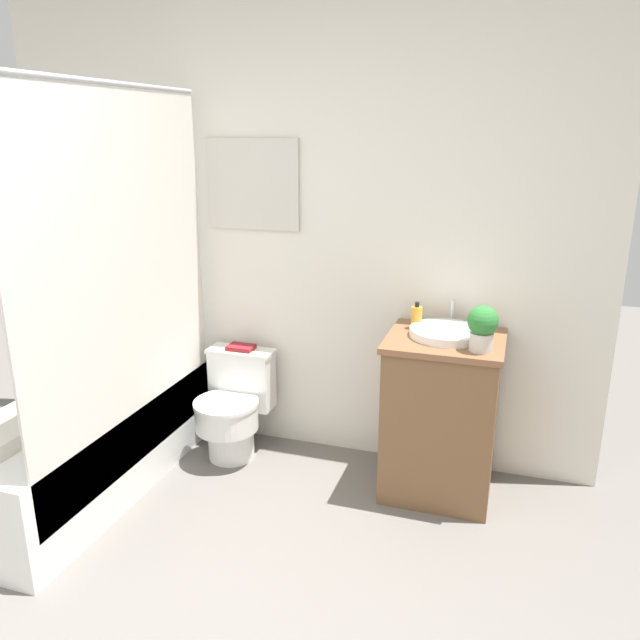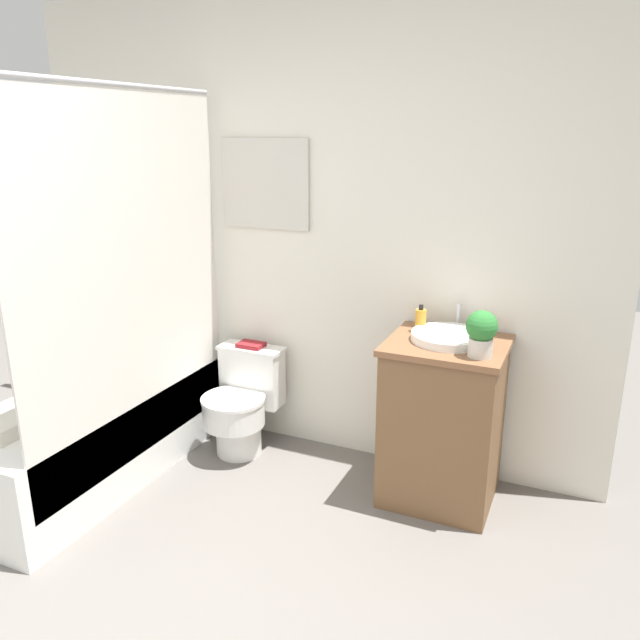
{
  "view_description": "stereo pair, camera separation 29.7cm",
  "coord_description": "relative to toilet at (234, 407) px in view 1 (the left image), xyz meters",
  "views": [
    {
      "loc": [
        1.19,
        -0.99,
        1.78
      ],
      "look_at": [
        0.32,
        1.71,
        0.91
      ],
      "focal_mm": 35.0,
      "sensor_mm": 36.0,
      "label": 1
    },
    {
      "loc": [
        1.47,
        -0.89,
        1.78
      ],
      "look_at": [
        0.32,
        1.71,
        0.91
      ],
      "focal_mm": 35.0,
      "sensor_mm": 36.0,
      "label": 2
    }
  ],
  "objects": [
    {
      "name": "wall_back",
      "position": [
        0.26,
        0.27,
        0.97
      ],
      "size": [
        3.35,
        0.07,
        2.5
      ],
      "color": "silver",
      "rests_on": "ground_plane"
    },
    {
      "name": "shower_area",
      "position": [
        -0.57,
        -0.53,
        0.0
      ],
      "size": [
        0.66,
        1.55,
        1.98
      ],
      "color": "white",
      "rests_on": "ground_plane"
    },
    {
      "name": "toilet",
      "position": [
        0.0,
        0.0,
        0.0
      ],
      "size": [
        0.38,
        0.47,
        0.59
      ],
      "color": "white",
      "rests_on": "ground_plane"
    },
    {
      "name": "vanity",
      "position": [
        1.15,
        -0.02,
        0.13
      ],
      "size": [
        0.56,
        0.51,
        0.82
      ],
      "color": "brown",
      "rests_on": "ground_plane"
    },
    {
      "name": "sink",
      "position": [
        1.15,
        0.0,
        0.56
      ],
      "size": [
        0.36,
        0.39,
        0.13
      ],
      "color": "white",
      "rests_on": "vanity"
    },
    {
      "name": "soap_bottle",
      "position": [
        0.99,
        0.08,
        0.6
      ],
      "size": [
        0.05,
        0.05,
        0.14
      ],
      "color": "gold",
      "rests_on": "vanity"
    },
    {
      "name": "potted_plant",
      "position": [
        1.32,
        -0.15,
        0.65
      ],
      "size": [
        0.14,
        0.14,
        0.21
      ],
      "color": "beige",
      "rests_on": "vanity"
    },
    {
      "name": "book_on_tank",
      "position": [
        0.0,
        0.12,
        0.32
      ],
      "size": [
        0.15,
        0.11,
        0.02
      ],
      "color": "maroon",
      "rests_on": "toilet"
    }
  ]
}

